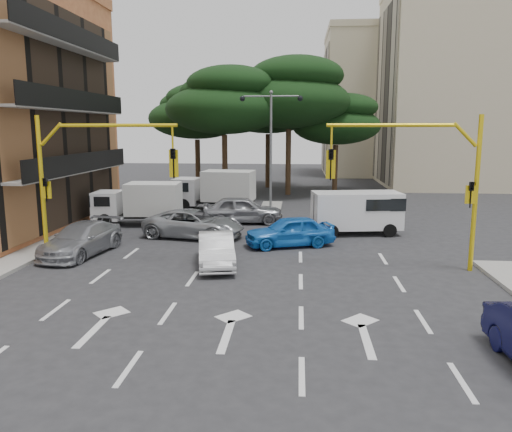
{
  "coord_description": "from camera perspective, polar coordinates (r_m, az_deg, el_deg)",
  "views": [
    {
      "loc": [
        1.86,
        -17.47,
        5.5
      ],
      "look_at": [
        -0.01,
        4.47,
        1.6
      ],
      "focal_mm": 35.0,
      "sensor_mm": 36.0,
      "label": 1
    }
  ],
  "objects": [
    {
      "name": "median_strip",
      "position": [
        33.96,
        1.68,
        0.84
      ],
      "size": [
        1.4,
        6.0,
        0.15
      ],
      "primitive_type": "cube",
      "color": "gray",
      "rests_on": "ground"
    },
    {
      "name": "box_truck_a",
      "position": [
        29.25,
        -13.29,
        1.35
      ],
      "size": [
        5.07,
        2.39,
        2.43
      ],
      "primitive_type": null,
      "rotation": [
        0.0,
        0.0,
        1.64
      ],
      "color": "white",
      "rests_on": "ground"
    },
    {
      "name": "signal_mast_left",
      "position": [
        21.36,
        -19.14,
        5.15
      ],
      "size": [
        5.79,
        0.37,
        6.0
      ],
      "color": "yellow",
      "rests_on": "ground"
    },
    {
      "name": "pine_center",
      "position": [
        41.53,
        3.87,
        13.88
      ],
      "size": [
        9.98,
        9.98,
        11.16
      ],
      "color": "#382616",
      "rests_on": "ground"
    },
    {
      "name": "apartment_beige_far",
      "position": [
        62.53,
        15.45,
        12.3
      ],
      "size": [
        16.2,
        12.15,
        16.7
      ],
      "color": "beige",
      "rests_on": "ground"
    },
    {
      "name": "van_white",
      "position": [
        26.64,
        11.39,
        0.39
      ],
      "size": [
        4.76,
        2.7,
        2.25
      ],
      "primitive_type": null,
      "rotation": [
        0.0,
        0.0,
        -1.42
      ],
      "color": "white",
      "rests_on": "ground"
    },
    {
      "name": "car_silver_cross_b",
      "position": [
        29.11,
        -1.56,
        0.73
      ],
      "size": [
        4.84,
        2.37,
        1.59
      ],
      "primitive_type": "imported",
      "rotation": [
        0.0,
        0.0,
        1.68
      ],
      "color": "gray",
      "rests_on": "ground"
    },
    {
      "name": "pine_left_near",
      "position": [
        39.91,
        -3.58,
        13.04
      ],
      "size": [
        9.15,
        9.15,
        10.23
      ],
      "color": "#382616",
      "rests_on": "ground"
    },
    {
      "name": "signal_mast_right",
      "position": [
        20.15,
        19.14,
        4.89
      ],
      "size": [
        5.79,
        0.37,
        6.0
      ],
      "color": "yellow",
      "rests_on": "ground"
    },
    {
      "name": "apartment_beige_near",
      "position": [
        52.82,
        25.62,
        13.26
      ],
      "size": [
        20.2,
        12.15,
        18.7
      ],
      "color": "beige",
      "rests_on": "ground"
    },
    {
      "name": "pine_back",
      "position": [
        46.56,
        1.46,
        12.63
      ],
      "size": [
        9.15,
        9.15,
        10.23
      ],
      "color": "#382616",
      "rests_on": "ground"
    },
    {
      "name": "car_blue_compact",
      "position": [
        23.46,
        3.86,
        -1.76
      ],
      "size": [
        4.5,
        2.94,
        1.42
      ],
      "primitive_type": "imported",
      "rotation": [
        0.0,
        0.0,
        -1.24
      ],
      "color": "blue",
      "rests_on": "ground"
    },
    {
      "name": "box_truck_b",
      "position": [
        33.7,
        -4.76,
        2.93
      ],
      "size": [
        5.68,
        2.84,
        2.7
      ],
      "primitive_type": null,
      "rotation": [
        0.0,
        0.0,
        1.47
      ],
      "color": "silver",
      "rests_on": "ground"
    },
    {
      "name": "car_white_hatch",
      "position": [
        20.19,
        -4.57,
        -3.89
      ],
      "size": [
        2.12,
        4.15,
        1.3
      ],
      "primitive_type": "imported",
      "rotation": [
        0.0,
        0.0,
        0.2
      ],
      "color": "silver",
      "rests_on": "ground"
    },
    {
      "name": "ground",
      "position": [
        18.41,
        -1.15,
        -7.34
      ],
      "size": [
        120.0,
        120.0,
        0.0
      ],
      "primitive_type": "plane",
      "color": "#28282B",
      "rests_on": "ground"
    },
    {
      "name": "street_lamp_center",
      "position": [
        33.52,
        1.72,
        9.91
      ],
      "size": [
        4.16,
        0.36,
        7.77
      ],
      "color": "slate",
      "rests_on": "median_strip"
    },
    {
      "name": "car_silver_cross_a",
      "position": [
        25.48,
        -7.1,
        -0.88
      ],
      "size": [
        5.46,
        3.32,
        1.42
      ],
      "primitive_type": "imported",
      "rotation": [
        0.0,
        0.0,
        1.37
      ],
      "color": "#9CA0A4",
      "rests_on": "ground"
    },
    {
      "name": "pine_right",
      "position": [
        43.55,
        9.25,
        10.86
      ],
      "size": [
        7.49,
        7.49,
        8.37
      ],
      "color": "#382616",
      "rests_on": "ground"
    },
    {
      "name": "car_silver_wagon",
      "position": [
        23.17,
        -19.34,
        -2.52
      ],
      "size": [
        2.62,
        5.0,
        1.38
      ],
      "primitive_type": "imported",
      "rotation": [
        0.0,
        0.0,
        -0.15
      ],
      "color": "#9A9CA2",
      "rests_on": "ground"
    },
    {
      "name": "pine_left_far",
      "position": [
        44.33,
        -6.72,
        11.8
      ],
      "size": [
        8.32,
        8.32,
        9.3
      ],
      "color": "#382616",
      "rests_on": "ground"
    }
  ]
}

